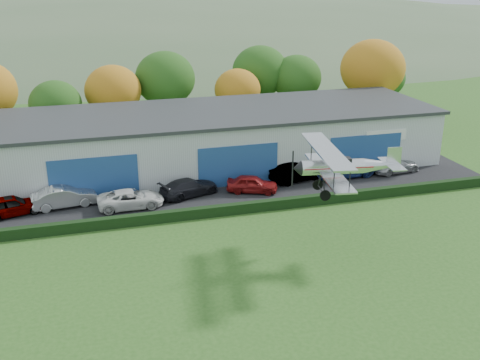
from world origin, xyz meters
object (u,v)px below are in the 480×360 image
object	(u,v)px
car_0	(11,206)
car_4	(252,184)
biplane	(342,165)
hangar	(221,138)
car_5	(297,172)
car_2	(131,199)
car_3	(189,187)
car_1	(64,197)
car_7	(395,165)
car_6	(344,167)

from	to	relation	value
car_0	car_4	world-z (taller)	car_0
car_4	biplane	bearing A→B (deg)	-145.44
hangar	car_5	bearing A→B (deg)	-50.45
car_4	car_2	bearing A→B (deg)	114.28
car_2	car_3	world-z (taller)	car_3
car_1	biplane	world-z (taller)	biplane
car_2	car_7	world-z (taller)	car_2
car_1	car_4	size ratio (longest dim) A/B	1.18
car_6	car_7	world-z (taller)	car_6
car_0	biplane	world-z (taller)	biplane
car_2	car_5	size ratio (longest dim) A/B	1.03
car_3	car_5	world-z (taller)	car_5
car_0	car_2	distance (m)	8.90
biplane	car_7	bearing A→B (deg)	55.39
car_4	car_7	size ratio (longest dim) A/B	0.90
car_3	car_7	distance (m)	19.35
car_0	car_7	bearing A→B (deg)	-103.25
car_1	car_2	world-z (taller)	car_1
hangar	car_1	world-z (taller)	hangar
car_4	car_0	bearing A→B (deg)	109.97
car_1	car_6	size ratio (longest dim) A/B	0.84
hangar	car_4	world-z (taller)	hangar
hangar	car_0	bearing A→B (deg)	-157.63
car_6	car_1	bearing A→B (deg)	88.94
car_0	car_2	xyz separation A→B (m)	(8.85, -0.95, -0.07)
car_3	car_6	size ratio (longest dim) A/B	0.84
car_1	car_4	distance (m)	15.10
car_5	car_6	size ratio (longest dim) A/B	0.84
hangar	car_6	world-z (taller)	hangar
car_1	car_4	xyz separation A→B (m)	(15.06, -1.05, -0.10)
car_3	biplane	world-z (taller)	biplane
car_5	biplane	xyz separation A→B (m)	(-2.03, -12.46, 4.88)
hangar	car_0	distance (m)	19.83
car_7	biplane	distance (m)	17.45
car_3	car_5	xyz separation A→B (m)	(9.86, 0.84, 0.10)
car_4	car_6	bearing A→B (deg)	-58.91
car_2	car_6	bearing A→B (deg)	-84.62
hangar	biplane	size ratio (longest dim) A/B	4.92
car_5	car_6	xyz separation A→B (m)	(4.49, 0.08, 0.00)
car_3	car_5	distance (m)	9.90
car_5	car_7	size ratio (longest dim) A/B	1.06
car_1	car_3	bearing A→B (deg)	-100.28
car_1	car_3	xyz separation A→B (m)	(9.83, -0.38, -0.10)
car_1	car_5	bearing A→B (deg)	-96.74
car_3	biplane	xyz separation A→B (m)	(7.84, -11.63, 4.98)
hangar	biplane	world-z (taller)	biplane
car_7	hangar	bearing A→B (deg)	57.45
car_1	car_7	size ratio (longest dim) A/B	1.06
car_2	car_3	xyz separation A→B (m)	(4.84, 1.21, 0.01)
car_5	biplane	size ratio (longest dim) A/B	0.60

